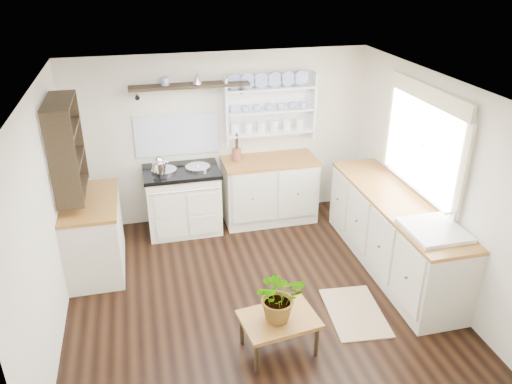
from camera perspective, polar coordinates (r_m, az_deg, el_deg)
floor at (r=5.69m, az=-0.25°, el=-11.20°), size 4.00×3.80×0.01m
wall_back at (r=6.80m, az=-3.99°, el=6.16°), size 4.00×0.02×2.30m
wall_right at (r=5.83m, az=19.22°, el=1.32°), size 0.02×3.80×2.30m
wall_left at (r=5.07m, az=-22.90°, el=-3.08°), size 0.02×3.80×2.30m
ceiling at (r=4.69m, az=-0.31°, el=11.92°), size 4.00×3.80×0.01m
window at (r=5.78m, az=18.61°, el=5.62°), size 0.08×1.55×1.22m
aga_cooker at (r=6.71m, az=-8.31°, el=-0.87°), size 0.98×0.69×0.91m
back_cabinets at (r=6.91m, az=1.52°, el=0.36°), size 1.27×0.63×0.90m
right_cabinets at (r=6.06m, az=15.39°, el=-4.50°), size 0.62×2.43×0.90m
belfast_sink at (r=5.35m, az=19.51°, el=-5.20°), size 0.55×0.60×0.45m
left_cabinets at (r=6.13m, az=-18.00°, el=-4.54°), size 0.62×1.13×0.90m
plate_rack at (r=6.78m, az=1.45°, el=9.74°), size 1.20×0.22×0.90m
high_shelf at (r=6.42m, az=-7.60°, el=11.88°), size 1.50×0.29×0.16m
left_shelving at (r=5.70m, az=-20.87°, el=4.86°), size 0.28×0.80×1.05m
kettle at (r=6.35m, az=-11.04°, el=3.14°), size 0.17×0.17×0.21m
utensil_crock at (r=6.69m, az=-2.24°, el=4.34°), size 0.13×0.13×0.15m
center_table at (r=4.77m, az=2.65°, el=-14.59°), size 0.75×0.58×0.38m
potted_plant at (r=4.59m, az=2.73°, el=-11.76°), size 0.48×0.43×0.50m
floor_rug at (r=5.48m, az=11.22°, el=-13.34°), size 0.63×0.90×0.02m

